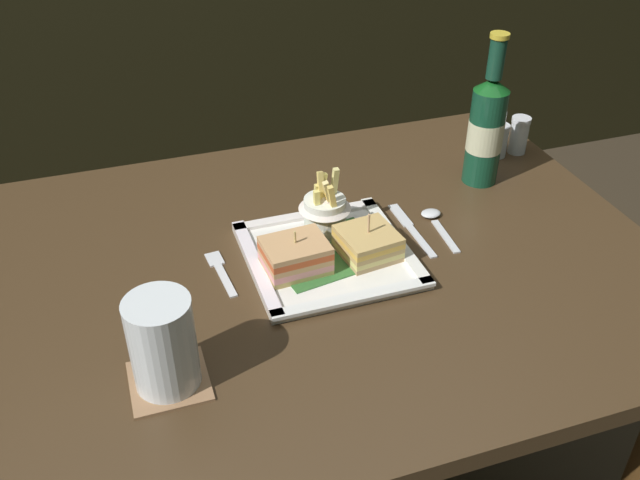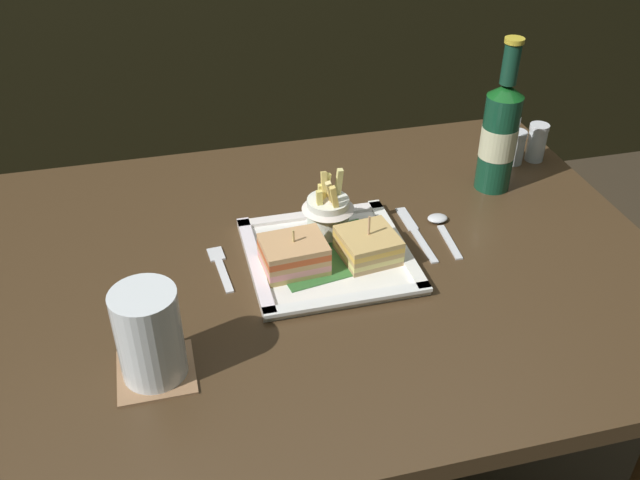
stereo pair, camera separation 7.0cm
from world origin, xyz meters
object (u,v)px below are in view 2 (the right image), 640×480
sandwich_half_left (294,255)px  fries_cup (328,209)px  salt_shaker (514,149)px  water_glass (150,340)px  sandwich_half_right (368,245)px  spoon (441,224)px  fork (220,266)px  pepper_shaker (536,144)px  knife (415,231)px  square_plate (328,257)px  dining_table (312,337)px  beer_bottle (499,134)px

sandwich_half_left → fries_cup: size_ratio=0.93×
fries_cup → salt_shaker: (0.42, 0.16, -0.03)m
sandwich_half_left → water_glass: 0.28m
sandwich_half_right → spoon: sandwich_half_right is taller
sandwich_half_right → spoon: (0.15, 0.06, -0.03)m
fork → spoon: spoon is taller
fork → salt_shaker: bearing=18.4°
spoon → pepper_shaker: (0.27, 0.18, 0.03)m
knife → salt_shaker: 0.33m
water_glass → square_plate: bearing=33.3°
spoon → fries_cup: bearing=174.7°
fries_cup → fork: 0.20m
knife → pepper_shaker: 0.37m
pepper_shaker → knife: bearing=-150.0°
sandwich_half_right → spoon: size_ratio=0.75×
fork → knife: same height
sandwich_half_left → salt_shaker: sandwich_half_left is taller
water_glass → spoon: water_glass is taller
fries_cup → water_glass: 0.39m
dining_table → spoon: bearing=10.0°
spoon → salt_shaker: 0.29m
square_plate → beer_bottle: size_ratio=0.90×
fries_cup → water_glass: water_glass is taller
fries_cup → dining_table: bearing=-125.3°
sandwich_half_left → knife: (0.22, 0.06, -0.03)m
square_plate → water_glass: 0.34m
beer_bottle → pepper_shaker: size_ratio=3.72×
fries_cup → pepper_shaker: (0.46, 0.16, -0.02)m
water_glass → fork: water_glass is taller
dining_table → pepper_shaker: 0.59m
water_glass → salt_shaker: 0.82m
square_plate → salt_shaker: bearing=27.4°
sandwich_half_right → water_glass: water_glass is taller
beer_bottle → pepper_shaker: beer_bottle is taller
square_plate → beer_bottle: bearing=22.9°
fork → square_plate: bearing=-8.4°
square_plate → fork: square_plate is taller
square_plate → water_glass: bearing=-146.7°
knife → pepper_shaker: (0.32, 0.18, 0.03)m
spoon → pepper_shaker: size_ratio=1.69×
sandwich_half_left → beer_bottle: (0.41, 0.17, 0.07)m
dining_table → fork: size_ratio=9.27×
sandwich_half_right → water_glass: (-0.34, -0.17, 0.03)m
knife → pepper_shaker: bearing=30.0°
beer_bottle → salt_shaker: beer_bottle is taller
water_glass → knife: 0.50m
fork → water_glass: bearing=-118.0°
square_plate → fries_cup: bearing=76.0°
salt_shaker → square_plate: bearing=-152.6°
fries_cup → spoon: 0.20m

